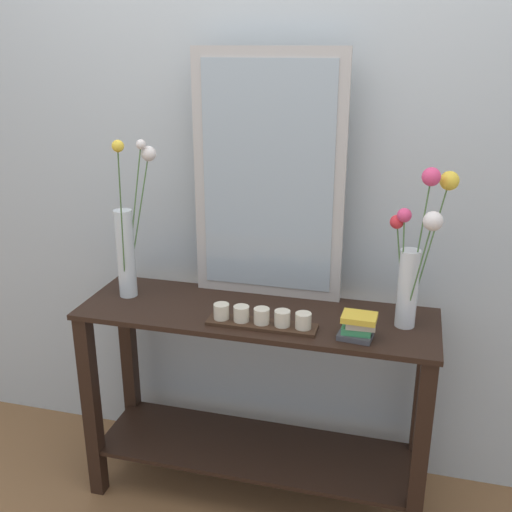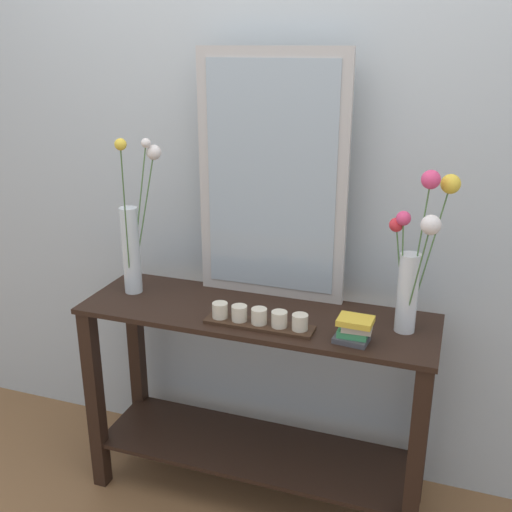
% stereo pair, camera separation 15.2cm
% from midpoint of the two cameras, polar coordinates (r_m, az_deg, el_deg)
% --- Properties ---
extents(ground_plane, '(7.00, 6.00, 0.02)m').
position_cam_midpoint_polar(ground_plane, '(2.69, 1.75, -21.44)').
color(ground_plane, brown).
extents(wall_back, '(6.40, 0.08, 2.70)m').
position_cam_midpoint_polar(wall_back, '(2.38, 4.50, 9.76)').
color(wall_back, '#B2BCC1').
rests_on(wall_back, ground).
extents(console_table, '(1.33, 0.41, 0.81)m').
position_cam_midpoint_polar(console_table, '(2.39, 1.87, -12.36)').
color(console_table, black).
rests_on(console_table, ground).
extents(mirror_leaning, '(0.57, 0.03, 0.93)m').
position_cam_midpoint_polar(mirror_leaning, '(2.25, 3.34, 7.34)').
color(mirror_leaning, '#B7B2AD').
rests_on(mirror_leaning, console_table).
extents(tall_vase_left, '(0.16, 0.24, 0.63)m').
position_cam_midpoint_polar(tall_vase_left, '(2.36, -9.78, 1.87)').
color(tall_vase_left, silver).
rests_on(tall_vase_left, console_table).
extents(vase_right, '(0.21, 0.18, 0.57)m').
position_cam_midpoint_polar(vase_right, '(2.06, 16.96, -0.28)').
color(vase_right, silver).
rests_on(vase_right, console_table).
extents(candle_tray, '(0.39, 0.09, 0.07)m').
position_cam_midpoint_polar(candle_tray, '(2.12, 2.37, -6.02)').
color(candle_tray, '#382316').
rests_on(candle_tray, console_table).
extents(book_stack, '(0.13, 0.10, 0.09)m').
position_cam_midpoint_polar(book_stack, '(2.04, 11.44, -6.90)').
color(book_stack, '#424247').
rests_on(book_stack, console_table).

